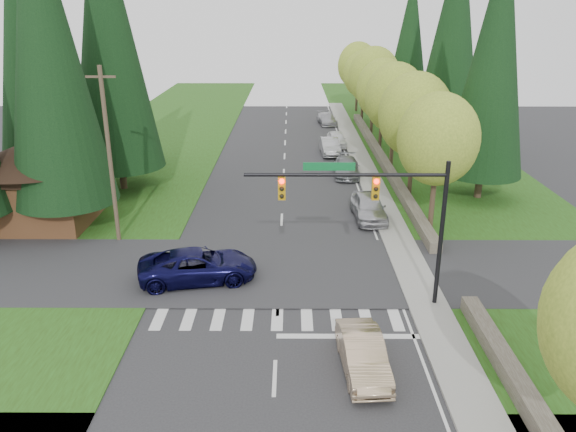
{
  "coord_description": "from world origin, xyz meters",
  "views": [
    {
      "loc": [
        0.58,
        -18.32,
        12.82
      ],
      "look_at": [
        0.44,
        8.64,
        2.8
      ],
      "focal_mm": 35.0,
      "sensor_mm": 36.0,
      "label": 1
    }
  ],
  "objects_px": {
    "parked_car_a": "(369,207)",
    "parked_car_b": "(347,167)",
    "suv_navy": "(198,266)",
    "parked_car_d": "(337,139)",
    "parked_car_e": "(327,119)",
    "sedan_champagne": "(363,354)",
    "parked_car_c": "(330,146)"
  },
  "relations": [
    {
      "from": "parked_car_b",
      "to": "parked_car_e",
      "type": "bearing_deg",
      "value": 93.59
    },
    {
      "from": "parked_car_e",
      "to": "suv_navy",
      "type": "bearing_deg",
      "value": -110.07
    },
    {
      "from": "parked_car_c",
      "to": "parked_car_e",
      "type": "height_order",
      "value": "parked_car_c"
    },
    {
      "from": "sedan_champagne",
      "to": "parked_car_c",
      "type": "bearing_deg",
      "value": 84.33
    },
    {
      "from": "suv_navy",
      "to": "parked_car_d",
      "type": "bearing_deg",
      "value": -28.22
    },
    {
      "from": "parked_car_a",
      "to": "parked_car_b",
      "type": "height_order",
      "value": "parked_car_a"
    },
    {
      "from": "suv_navy",
      "to": "parked_car_b",
      "type": "distance_m",
      "value": 20.89
    },
    {
      "from": "parked_car_e",
      "to": "parked_car_c",
      "type": "bearing_deg",
      "value": -100.06
    },
    {
      "from": "parked_car_d",
      "to": "parked_car_a",
      "type": "bearing_deg",
      "value": -91.06
    },
    {
      "from": "parked_car_d",
      "to": "parked_car_e",
      "type": "xyz_separation_m",
      "value": [
        -0.28,
        11.03,
        -0.06
      ]
    },
    {
      "from": "parked_car_a",
      "to": "parked_car_e",
      "type": "height_order",
      "value": "parked_car_a"
    },
    {
      "from": "parked_car_b",
      "to": "suv_navy",
      "type": "bearing_deg",
      "value": -113.19
    },
    {
      "from": "parked_car_a",
      "to": "parked_car_e",
      "type": "distance_m",
      "value": 31.37
    },
    {
      "from": "suv_navy",
      "to": "parked_car_b",
      "type": "bearing_deg",
      "value": -36.8
    },
    {
      "from": "parked_car_c",
      "to": "parked_car_d",
      "type": "xyz_separation_m",
      "value": [
        0.88,
        3.31,
        -0.04
      ]
    },
    {
      "from": "suv_navy",
      "to": "parked_car_e",
      "type": "distance_m",
      "value": 41.09
    },
    {
      "from": "suv_navy",
      "to": "parked_car_a",
      "type": "xyz_separation_m",
      "value": [
        9.62,
        8.77,
        0.01
      ]
    },
    {
      "from": "parked_car_b",
      "to": "parked_car_a",
      "type": "bearing_deg",
      "value": -84.48
    },
    {
      "from": "parked_car_a",
      "to": "parked_car_e",
      "type": "xyz_separation_m",
      "value": [
        -0.8,
        31.36,
        -0.16
      ]
    },
    {
      "from": "parked_car_a",
      "to": "parked_car_d",
      "type": "distance_m",
      "value": 20.34
    },
    {
      "from": "parked_car_e",
      "to": "parked_car_d",
      "type": "bearing_deg",
      "value": -96.23
    },
    {
      "from": "suv_navy",
      "to": "parked_car_a",
      "type": "relative_size",
      "value": 1.21
    },
    {
      "from": "sedan_champagne",
      "to": "parked_car_d",
      "type": "distance_m",
      "value": 36.56
    },
    {
      "from": "parked_car_a",
      "to": "sedan_champagne",
      "type": "bearing_deg",
      "value": -100.87
    },
    {
      "from": "parked_car_a",
      "to": "parked_car_b",
      "type": "distance_m",
      "value": 10.03
    },
    {
      "from": "parked_car_a",
      "to": "parked_car_e",
      "type": "bearing_deg",
      "value": 88.73
    },
    {
      "from": "sedan_champagne",
      "to": "parked_car_c",
      "type": "distance_m",
      "value": 33.22
    },
    {
      "from": "parked_car_b",
      "to": "parked_car_d",
      "type": "height_order",
      "value": "parked_car_d"
    },
    {
      "from": "suv_navy",
      "to": "parked_car_a",
      "type": "distance_m",
      "value": 13.02
    },
    {
      "from": "parked_car_a",
      "to": "parked_car_d",
      "type": "bearing_deg",
      "value": 88.75
    },
    {
      "from": "sedan_champagne",
      "to": "parked_car_e",
      "type": "distance_m",
      "value": 47.56
    },
    {
      "from": "sedan_champagne",
      "to": "suv_navy",
      "type": "xyz_separation_m",
      "value": [
        -7.31,
        7.41,
        0.1
      ]
    }
  ]
}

